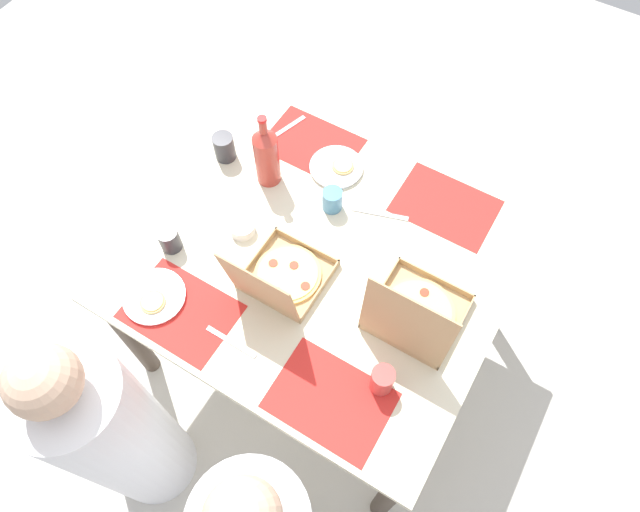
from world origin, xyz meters
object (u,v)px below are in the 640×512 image
pizza_box_corner_left (415,315)px  plate_far_right (154,297)px  soda_bottle (267,155)px  cup_spare (224,147)px  pizza_box_edge_far (282,277)px  cup_red (169,239)px  diner_right_seat (117,433)px  cup_clear_right (332,200)px  cup_clear_left (382,380)px  condiment_bowl (242,228)px  plate_middle (337,167)px

pizza_box_corner_left → plate_far_right: bearing=25.5°
soda_bottle → cup_spare: 0.22m
pizza_box_edge_far → cup_red: 0.42m
pizza_box_corner_left → cup_red: pizza_box_corner_left is taller
diner_right_seat → plate_far_right: bearing=-75.6°
cup_clear_right → diner_right_seat: 1.08m
cup_spare → cup_clear_left: bearing=152.3°
pizza_box_edge_far → cup_clear_right: bearing=-87.6°
cup_clear_left → cup_red: 0.87m
diner_right_seat → condiment_bowl: bearing=-89.8°
pizza_box_edge_far → pizza_box_corner_left: 0.45m
pizza_box_edge_far → soda_bottle: 0.46m
cup_red → diner_right_seat: bearing=106.9°
diner_right_seat → pizza_box_edge_far: bearing=-109.2°
cup_clear_left → condiment_bowl: bearing=-19.7°
soda_bottle → cup_red: size_ratio=3.49×
pizza_box_corner_left → pizza_box_edge_far: bearing=13.3°
cup_clear_right → condiment_bowl: size_ratio=0.98×
pizza_box_edge_far → condiment_bowl: (0.24, -0.10, -0.03)m
plate_middle → diner_right_seat: (0.15, 1.19, -0.21)m
pizza_box_corner_left → cup_clear_right: (0.45, -0.25, -0.00)m
condiment_bowl → cup_spare: bearing=-44.6°
cup_clear_left → diner_right_seat: size_ratio=0.09×
plate_middle → condiment_bowl: (0.15, 0.41, 0.01)m
pizza_box_edge_far → cup_clear_left: (-0.45, 0.14, 0.01)m
plate_far_right → diner_right_seat: 0.47m
soda_bottle → diner_right_seat: 1.07m
plate_middle → cup_red: 0.68m
cup_red → condiment_bowl: cup_red is taller
pizza_box_corner_left → plate_middle: 0.67m
pizza_box_edge_far → condiment_bowl: pizza_box_edge_far is taller
plate_middle → cup_clear_left: bearing=129.2°
plate_far_right → condiment_bowl: 0.39m
plate_middle → diner_right_seat: diner_right_seat is taller
soda_bottle → cup_clear_left: size_ratio=3.05×
cup_red → condiment_bowl: 0.25m
plate_middle → cup_spare: bearing=22.8°
pizza_box_corner_left → soda_bottle: bearing=-18.7°
soda_bottle → diner_right_seat: diner_right_seat is taller
pizza_box_edge_far → cup_spare: size_ratio=2.85×
pizza_box_edge_far → diner_right_seat: diner_right_seat is taller
cup_red → plate_middle: bearing=-118.8°
cup_clear_left → diner_right_seat: bearing=37.8°
pizza_box_edge_far → cup_spare: (0.49, -0.35, 0.01)m
soda_bottle → cup_clear_right: 0.28m
pizza_box_corner_left → cup_spare: (0.93, -0.25, 0.00)m
plate_far_right → cup_red: (0.08, -0.19, 0.04)m
soda_bottle → diner_right_seat: (-0.05, 1.02, -0.33)m
soda_bottle → plate_far_right: bearing=85.2°
pizza_box_edge_far → plate_middle: size_ratio=1.48×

